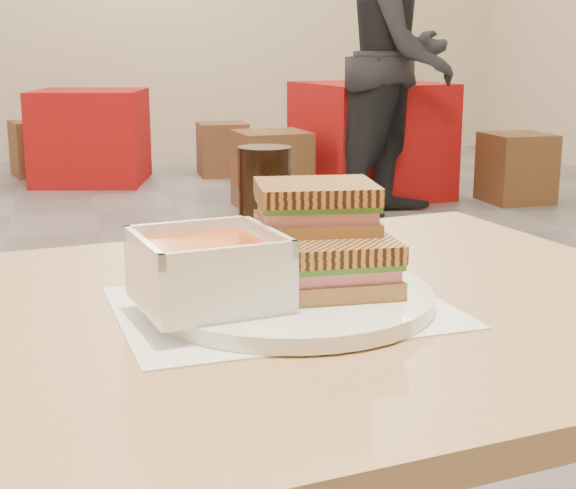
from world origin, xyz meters
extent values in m
cube|color=tan|center=(-0.13, -1.99, 0.73)|extent=(1.28, 0.86, 0.03)
cylinder|color=tan|center=(0.37, -1.62, 0.36)|extent=(0.06, 0.06, 0.72)
cube|color=white|center=(0.01, -1.99, 0.75)|extent=(0.35, 0.28, 0.00)
cylinder|color=white|center=(0.02, -1.99, 0.76)|extent=(0.29, 0.29, 0.02)
cube|color=white|center=(-0.07, -2.01, 0.79)|extent=(0.15, 0.15, 0.06)
cube|color=#DD571C|center=(-0.07, -2.01, 0.83)|extent=(0.12, 0.12, 0.01)
cube|color=white|center=(-0.01, -2.00, 0.83)|extent=(0.03, 0.13, 0.02)
cube|color=white|center=(-0.13, -2.02, 0.83)|extent=(0.03, 0.13, 0.02)
cube|color=white|center=(-0.08, -1.94, 0.83)|extent=(0.13, 0.03, 0.02)
cube|color=white|center=(-0.06, -2.07, 0.83)|extent=(0.13, 0.03, 0.02)
cube|color=#9C6B37|center=(0.06, -2.00, 0.78)|extent=(0.13, 0.11, 0.02)
cube|color=#D77679|center=(0.06, -2.00, 0.79)|extent=(0.12, 0.10, 0.01)
cube|color=#386B23|center=(0.06, -2.00, 0.80)|extent=(0.13, 0.11, 0.01)
cube|color=#A06C30|center=(0.06, -2.00, 0.81)|extent=(0.13, 0.11, 0.02)
cube|color=#9C6B37|center=(0.05, -1.95, 0.83)|extent=(0.14, 0.12, 0.02)
cube|color=#D77679|center=(0.05, -1.95, 0.84)|extent=(0.13, 0.11, 0.01)
cube|color=#386B23|center=(0.05, -1.95, 0.85)|extent=(0.13, 0.11, 0.01)
cube|color=#A06C30|center=(0.05, -1.95, 0.86)|extent=(0.14, 0.12, 0.02)
cylinder|color=black|center=(0.04, -1.79, 0.82)|extent=(0.07, 0.07, 0.14)
cube|color=#AC070E|center=(1.84, 2.57, 0.38)|extent=(0.98, 0.98, 0.76)
cube|color=#AC070E|center=(0.04, 3.67, 0.34)|extent=(0.94, 0.94, 0.68)
cube|color=brown|center=(1.09, 2.33, 0.24)|extent=(0.45, 0.45, 0.48)
cube|color=brown|center=(2.68, 2.11, 0.22)|extent=(0.40, 0.40, 0.45)
cube|color=brown|center=(-0.35, 4.11, 0.21)|extent=(0.45, 0.45, 0.42)
cube|color=brown|center=(1.05, 3.74, 0.21)|extent=(0.37, 0.37, 0.41)
imported|color=black|center=(1.78, 1.89, 0.93)|extent=(1.15, 1.13, 1.87)
camera|label=1|loc=(-0.21, -2.79, 1.02)|focal=52.89mm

